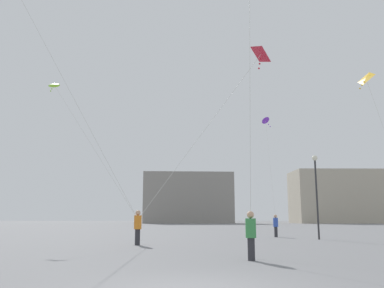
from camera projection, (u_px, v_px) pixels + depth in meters
The scene contains 10 objects.
person_in_green at pixel (249, 233), 13.58m from camera, with size 0.35×0.35×1.62m.
person_in_orange at pixel (136, 226), 20.94m from camera, with size 0.39×0.39×1.78m.
person_in_blue at pixel (274, 225), 29.33m from camera, with size 0.35×0.35×1.60m.
kite_amber_delta at pixel (365, 82), 25.16m from camera, with size 1.69×2.58×8.97m.
kite_crimson_delta at pixel (258, 57), 21.55m from camera, with size 7.00×1.84×9.04m.
kite_violet_diamond at pixel (264, 122), 37.49m from camera, with size 1.26×7.26×9.32m.
kite_lime_diamond at pixel (54, 87), 30.87m from camera, with size 8.29×8.88×10.48m.
building_left_hall at pixel (187, 198), 94.14m from camera, with size 20.93×9.86×11.54m.
building_centre_hall at pixel (339, 197), 95.47m from camera, with size 22.33×11.73×12.16m.
lamppost_west at pixel (315, 183), 26.73m from camera, with size 0.36×0.36×5.49m.
Camera 1 is at (-0.08, -8.45, 1.43)m, focal length 37.86 mm.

